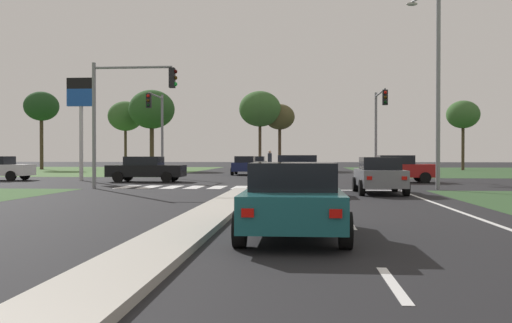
{
  "coord_description": "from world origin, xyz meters",
  "views": [
    {
      "loc": [
        2.35,
        -2.6,
        1.6
      ],
      "look_at": [
        -0.06,
        27.25,
        1.27
      ],
      "focal_mm": 38.83,
      "sensor_mm": 36.0,
      "label": 1
    }
  ],
  "objects_px": {
    "street_lamp_second": "(435,76)",
    "traffic_signal_far_left": "(157,120)",
    "car_navy_fifth": "(245,165)",
    "car_grey_eighth": "(379,175)",
    "fuel_price_totem": "(81,105)",
    "car_black_sixth": "(146,169)",
    "treeline_fourth": "(280,117)",
    "traffic_signal_far_right": "(379,118)",
    "car_silver_third": "(257,163)",
    "treeline_third": "(152,110)",
    "traffic_signal_near_left": "(123,103)",
    "pedestrian_at_median": "(270,159)",
    "treeline_near": "(41,107)",
    "car_blue_second": "(297,174)",
    "treeline_second": "(125,116)",
    "car_teal_near": "(293,198)",
    "car_red_fourth": "(398,169)",
    "treeline_fifth": "(260,109)",
    "treeline_sixth": "(463,115)"
  },
  "relations": [
    {
      "from": "car_grey_eighth",
      "to": "treeline_sixth",
      "type": "height_order",
      "value": "treeline_sixth"
    },
    {
      "from": "car_black_sixth",
      "to": "street_lamp_second",
      "type": "relative_size",
      "value": 0.49
    },
    {
      "from": "traffic_signal_far_left",
      "to": "car_black_sixth",
      "type": "bearing_deg",
      "value": -83.11
    },
    {
      "from": "car_silver_third",
      "to": "treeline_sixth",
      "type": "distance_m",
      "value": 22.9
    },
    {
      "from": "car_red_fourth",
      "to": "pedestrian_at_median",
      "type": "bearing_deg",
      "value": -145.83
    },
    {
      "from": "pedestrian_at_median",
      "to": "treeline_near",
      "type": "xyz_separation_m",
      "value": [
        -27.0,
        15.44,
        5.87
      ]
    },
    {
      "from": "car_silver_third",
      "to": "traffic_signal_far_left",
      "type": "xyz_separation_m",
      "value": [
        -5.37,
        -20.67,
        3.27
      ]
    },
    {
      "from": "traffic_signal_far_left",
      "to": "street_lamp_second",
      "type": "height_order",
      "value": "street_lamp_second"
    },
    {
      "from": "fuel_price_totem",
      "to": "treeline_second",
      "type": "relative_size",
      "value": 0.83
    },
    {
      "from": "traffic_signal_far_left",
      "to": "traffic_signal_far_right",
      "type": "bearing_deg",
      "value": -0.92
    },
    {
      "from": "car_grey_eighth",
      "to": "street_lamp_second",
      "type": "bearing_deg",
      "value": 44.74
    },
    {
      "from": "car_blue_second",
      "to": "fuel_price_totem",
      "type": "relative_size",
      "value": 0.66
    },
    {
      "from": "pedestrian_at_median",
      "to": "treeline_third",
      "type": "relative_size",
      "value": 0.21
    },
    {
      "from": "car_navy_fifth",
      "to": "fuel_price_totem",
      "type": "bearing_deg",
      "value": 50.24
    },
    {
      "from": "car_teal_near",
      "to": "treeline_third",
      "type": "relative_size",
      "value": 0.52
    },
    {
      "from": "fuel_price_totem",
      "to": "car_red_fourth",
      "type": "bearing_deg",
      "value": -2.35
    },
    {
      "from": "traffic_signal_near_left",
      "to": "car_grey_eighth",
      "type": "bearing_deg",
      "value": -11.91
    },
    {
      "from": "street_lamp_second",
      "to": "traffic_signal_far_left",
      "type": "bearing_deg",
      "value": 144.88
    },
    {
      "from": "treeline_second",
      "to": "fuel_price_totem",
      "type": "bearing_deg",
      "value": -77.55
    },
    {
      "from": "car_blue_second",
      "to": "car_silver_third",
      "type": "xyz_separation_m",
      "value": [
        -4.45,
        35.4,
        -0.05
      ]
    },
    {
      "from": "car_silver_third",
      "to": "treeline_fifth",
      "type": "bearing_deg",
      "value": -92.09
    },
    {
      "from": "car_black_sixth",
      "to": "car_red_fourth",
      "type": "bearing_deg",
      "value": 92.12
    },
    {
      "from": "treeline_second",
      "to": "car_black_sixth",
      "type": "bearing_deg",
      "value": -69.9
    },
    {
      "from": "traffic_signal_far_left",
      "to": "pedestrian_at_median",
      "type": "relative_size",
      "value": 3.18
    },
    {
      "from": "car_navy_fifth",
      "to": "fuel_price_totem",
      "type": "relative_size",
      "value": 0.64
    },
    {
      "from": "car_black_sixth",
      "to": "treeline_fifth",
      "type": "relative_size",
      "value": 0.53
    },
    {
      "from": "car_teal_near",
      "to": "car_red_fourth",
      "type": "distance_m",
      "value": 23.19
    },
    {
      "from": "car_red_fourth",
      "to": "treeline_fifth",
      "type": "xyz_separation_m",
      "value": [
        -10.23,
        27.71,
        5.91
      ]
    },
    {
      "from": "car_black_sixth",
      "to": "traffic_signal_far_right",
      "type": "xyz_separation_m",
      "value": [
        14.59,
        4.82,
        3.31
      ]
    },
    {
      "from": "car_red_fourth",
      "to": "treeline_third",
      "type": "xyz_separation_m",
      "value": [
        -22.07,
        26.34,
        5.81
      ]
    },
    {
      "from": "fuel_price_totem",
      "to": "car_grey_eighth",
      "type": "bearing_deg",
      "value": -31.79
    },
    {
      "from": "treeline_fourth",
      "to": "treeline_second",
      "type": "bearing_deg",
      "value": -179.96
    },
    {
      "from": "treeline_third",
      "to": "car_teal_near",
      "type": "bearing_deg",
      "value": -71.64
    },
    {
      "from": "traffic_signal_far_left",
      "to": "fuel_price_totem",
      "type": "height_order",
      "value": "fuel_price_totem"
    },
    {
      "from": "car_black_sixth",
      "to": "traffic_signal_far_right",
      "type": "distance_m",
      "value": 15.72
    },
    {
      "from": "car_black_sixth",
      "to": "traffic_signal_far_left",
      "type": "bearing_deg",
      "value": -173.11
    },
    {
      "from": "car_black_sixth",
      "to": "treeline_fourth",
      "type": "relative_size",
      "value": 0.62
    },
    {
      "from": "car_silver_third",
      "to": "treeline_third",
      "type": "height_order",
      "value": "treeline_third"
    },
    {
      "from": "traffic_signal_far_left",
      "to": "treeline_fourth",
      "type": "relative_size",
      "value": 0.81
    },
    {
      "from": "car_red_fourth",
      "to": "treeline_third",
      "type": "distance_m",
      "value": 34.85
    },
    {
      "from": "car_black_sixth",
      "to": "treeline_near",
      "type": "bearing_deg",
      "value": -144.39
    },
    {
      "from": "fuel_price_totem",
      "to": "treeline_fifth",
      "type": "relative_size",
      "value": 0.75
    },
    {
      "from": "car_blue_second",
      "to": "treeline_near",
      "type": "height_order",
      "value": "treeline_near"
    },
    {
      "from": "car_red_fourth",
      "to": "street_lamp_second",
      "type": "bearing_deg",
      "value": 4.45
    },
    {
      "from": "treeline_sixth",
      "to": "treeline_fourth",
      "type": "bearing_deg",
      "value": 177.32
    },
    {
      "from": "car_navy_fifth",
      "to": "car_grey_eighth",
      "type": "xyz_separation_m",
      "value": [
        7.89,
        -21.9,
        -0.0
      ]
    },
    {
      "from": "car_silver_third",
      "to": "traffic_signal_near_left",
      "type": "bearing_deg",
      "value": 83.08
    },
    {
      "from": "car_red_fourth",
      "to": "fuel_price_totem",
      "type": "bearing_deg",
      "value": -92.35
    },
    {
      "from": "traffic_signal_far_right",
      "to": "car_black_sixth",
      "type": "bearing_deg",
      "value": -161.71
    },
    {
      "from": "car_red_fourth",
      "to": "treeline_near",
      "type": "relative_size",
      "value": 0.49
    }
  ]
}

